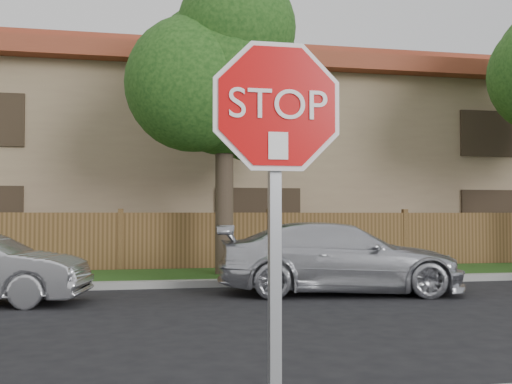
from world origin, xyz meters
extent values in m
cube|color=gray|center=(0.00, 8.15, 0.07)|extent=(70.00, 0.30, 0.15)
cube|color=#1E4714|center=(0.00, 9.80, 0.06)|extent=(70.00, 3.00, 0.12)
cube|color=#54391D|center=(0.00, 11.40, 0.80)|extent=(70.00, 0.12, 1.60)
cube|color=#967B5D|center=(0.00, 17.00, 3.00)|extent=(34.00, 8.00, 6.00)
cube|color=brown|center=(0.00, 17.00, 6.25)|extent=(35.20, 9.20, 0.50)
cube|color=brown|center=(0.00, 17.00, 6.85)|extent=(33.00, 5.50, 0.70)
cylinder|color=#382B21|center=(2.50, 9.70, 1.96)|extent=(0.44, 0.44, 3.92)
sphere|color=#163C12|center=(2.50, 9.70, 4.90)|extent=(3.80, 3.80, 3.80)
sphere|color=#163C12|center=(3.40, 10.00, 4.34)|extent=(3.00, 3.00, 3.00)
sphere|color=#163C12|center=(1.70, 9.30, 4.62)|extent=(3.20, 3.20, 3.20)
sphere|color=#163C12|center=(2.70, 9.10, 5.95)|extent=(2.80, 2.80, 2.80)
cube|color=gray|center=(1.19, -1.44, 1.25)|extent=(0.06, 0.06, 2.30)
cylinder|color=white|center=(1.19, -1.50, 2.15)|extent=(1.01, 0.02, 1.01)
cylinder|color=red|center=(1.19, -1.51, 2.15)|extent=(0.93, 0.02, 0.93)
cube|color=white|center=(1.19, -1.53, 1.93)|extent=(0.11, 0.00, 0.15)
imported|color=silver|center=(4.34, 6.58, 0.70)|extent=(5.06, 2.71, 1.39)
camera|label=1|loc=(0.44, -4.69, 1.56)|focal=42.00mm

